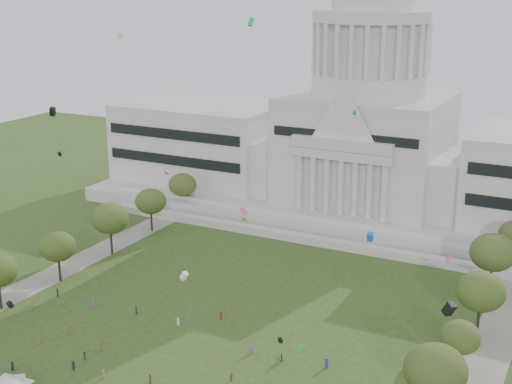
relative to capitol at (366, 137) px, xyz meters
name	(u,v)px	position (x,y,z in m)	size (l,w,h in m)	color
capitol	(366,137)	(0.00, 0.00, 0.00)	(160.00, 64.50, 91.30)	beige
path_left	(35,284)	(-48.00, -83.59, -22.28)	(8.00, 160.00, 0.04)	gray
row_tree_r_2	(435,370)	(44.17, -96.15, -12.64)	(9.55, 9.55, 13.58)	black
row_tree_l_3	(58,247)	(-44.09, -79.67, -14.09)	(8.12, 8.12, 11.55)	black
row_tree_r_3	(460,337)	(44.40, -79.10, -15.21)	(7.01, 7.01, 9.98)	black
row_tree_l_4	(110,218)	(-44.08, -61.17, -12.90)	(9.29, 9.29, 13.21)	black
row_tree_r_4	(481,292)	(44.76, -63.55, -13.01)	(9.19, 9.19, 13.06)	black
row_tree_l_5	(151,201)	(-45.22, -42.58, -13.88)	(8.33, 8.33, 11.85)	black
row_tree_r_5	(493,252)	(43.49, -43.40, -12.37)	(9.82, 9.82, 13.96)	black
row_tree_l_6	(182,185)	(-46.87, -24.45, -14.02)	(8.19, 8.19, 11.64)	black
event_tent	(7,381)	(-18.19, -120.40, -18.65)	(9.11, 9.11, 4.70)	#4C4C4C
person_5	(150,379)	(-0.87, -105.69, -21.45)	(1.57, 0.62, 1.70)	olive
person_8	(85,355)	(-16.03, -104.47, -21.55)	(0.73, 0.45, 1.49)	#4C4C51
person_10	(231,377)	(10.87, -98.81, -21.53)	(0.90, 0.49, 1.53)	#994C8C
distant_crowd	(116,348)	(-12.49, -99.89, -21.43)	(64.39, 39.34, 1.91)	#994C8C
kite_swarm	(167,213)	(2.74, -104.12, 7.94)	(94.37, 100.83, 63.49)	green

